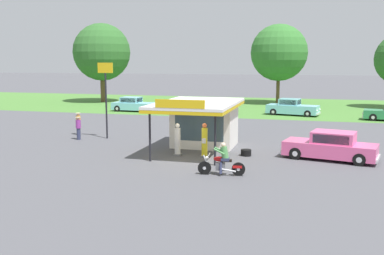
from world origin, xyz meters
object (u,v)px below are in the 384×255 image
(bystander_admiring_sedan, at_px, (78,128))
(spare_tire_stack, at_px, (246,153))
(bystander_standing_back_lot, at_px, (78,123))
(motorcycle_with_rider, at_px, (222,162))
(gas_pump_offside, at_px, (205,142))
(parked_car_back_row_right, at_px, (134,105))
(featured_classic_sedan, at_px, (330,147))
(parked_car_back_row_centre_left, at_px, (292,108))
(gas_pump_nearside, at_px, (178,141))
(roadside_pole_sign, at_px, (106,88))
(parked_car_second_row_spare, at_px, (204,107))

(bystander_admiring_sedan, distance_m, spare_tire_stack, 12.10)
(bystander_standing_back_lot, bearing_deg, motorcycle_with_rider, -34.51)
(gas_pump_offside, distance_m, bystander_admiring_sedan, 10.17)
(parked_car_back_row_right, bearing_deg, featured_classic_sedan, -44.14)
(featured_classic_sedan, xyz_separation_m, parked_car_back_row_centre_left, (-2.98, 19.99, 0.01))
(gas_pump_offside, xyz_separation_m, parked_car_back_row_centre_left, (3.83, 21.23, -0.16))
(motorcycle_with_rider, relative_size, parked_car_back_row_centre_left, 0.41)
(featured_classic_sedan, bearing_deg, parked_car_back_row_centre_left, 98.49)
(gas_pump_nearside, height_order, parked_car_back_row_centre_left, gas_pump_nearside)
(featured_classic_sedan, xyz_separation_m, bystander_standing_back_lot, (-17.51, 3.67, 0.16))
(gas_pump_nearside, bearing_deg, bystander_admiring_sedan, 158.90)
(motorcycle_with_rider, height_order, parked_car_back_row_centre_left, parked_car_back_row_centre_left)
(roadside_pole_sign, bearing_deg, spare_tire_stack, -17.00)
(parked_car_second_row_spare, distance_m, bystander_standing_back_lot, 15.86)
(featured_classic_sedan, relative_size, roadside_pole_sign, 1.01)
(motorcycle_with_rider, bearing_deg, parked_car_back_row_right, 121.28)
(featured_classic_sedan, relative_size, parked_car_second_row_spare, 0.93)
(gas_pump_nearside, height_order, parked_car_back_row_right, gas_pump_nearside)
(parked_car_back_row_centre_left, distance_m, parked_car_back_row_right, 16.62)
(roadside_pole_sign, bearing_deg, bystander_admiring_sedan, -149.52)
(bystander_admiring_sedan, bearing_deg, bystander_standing_back_lot, 119.53)
(gas_pump_offside, bearing_deg, featured_classic_sedan, 10.30)
(motorcycle_with_rider, relative_size, bystander_admiring_sedan, 1.42)
(spare_tire_stack, bearing_deg, bystander_admiring_sedan, 169.76)
(bystander_admiring_sedan, bearing_deg, featured_classic_sedan, -6.52)
(featured_classic_sedan, relative_size, parked_car_back_row_right, 1.08)
(motorcycle_with_rider, bearing_deg, parked_car_second_row_spare, 105.87)
(spare_tire_stack, bearing_deg, roadside_pole_sign, 163.00)
(bystander_admiring_sedan, bearing_deg, gas_pump_nearside, -21.10)
(parked_car_back_row_right, xyz_separation_m, spare_tire_stack, (14.97, -19.26, -0.52))
(parked_car_back_row_centre_left, bearing_deg, bystander_admiring_sedan, -126.74)
(motorcycle_with_rider, relative_size, roadside_pole_sign, 0.43)
(parked_car_back_row_right, height_order, roadside_pole_sign, roadside_pole_sign)
(gas_pump_offside, bearing_deg, roadside_pole_sign, 152.90)
(parked_car_back_row_centre_left, distance_m, parked_car_second_row_spare, 8.85)
(gas_pump_offside, distance_m, parked_car_second_row_spare, 20.26)
(gas_pump_offside, distance_m, parked_car_back_row_right, 23.93)
(featured_classic_sedan, xyz_separation_m, bystander_admiring_sedan, (-16.50, 1.88, 0.13))
(parked_car_second_row_spare, bearing_deg, motorcycle_with_rider, -74.13)
(gas_pump_nearside, xyz_separation_m, motorcycle_with_rider, (3.34, -3.65, -0.20))
(gas_pump_nearside, bearing_deg, parked_car_back_row_centre_left, 75.67)
(bystander_admiring_sedan, bearing_deg, gas_pump_offside, -17.88)
(gas_pump_offside, relative_size, spare_tire_stack, 3.22)
(parked_car_second_row_spare, relative_size, spare_tire_stack, 9.52)
(featured_classic_sedan, height_order, parked_car_back_row_centre_left, parked_car_back_row_centre_left)
(bystander_admiring_sedan, distance_m, bystander_standing_back_lot, 2.05)
(parked_car_back_row_right, distance_m, bystander_admiring_sedan, 17.39)
(gas_pump_nearside, distance_m, bystander_admiring_sedan, 8.67)
(featured_classic_sedan, distance_m, parked_car_back_row_right, 27.28)
(parked_car_back_row_right, bearing_deg, motorcycle_with_rider, -58.72)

